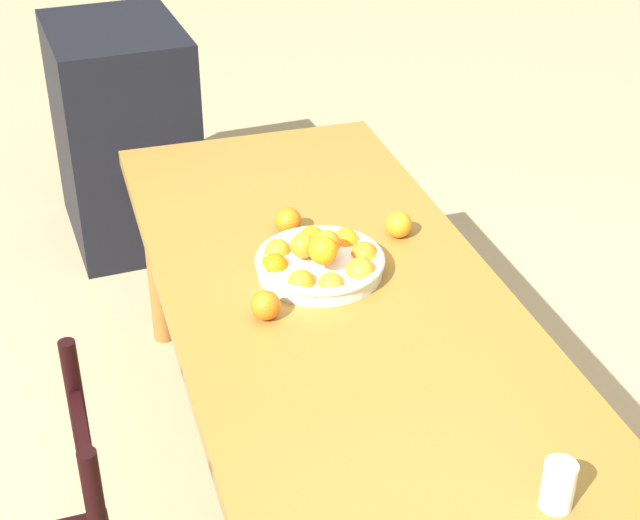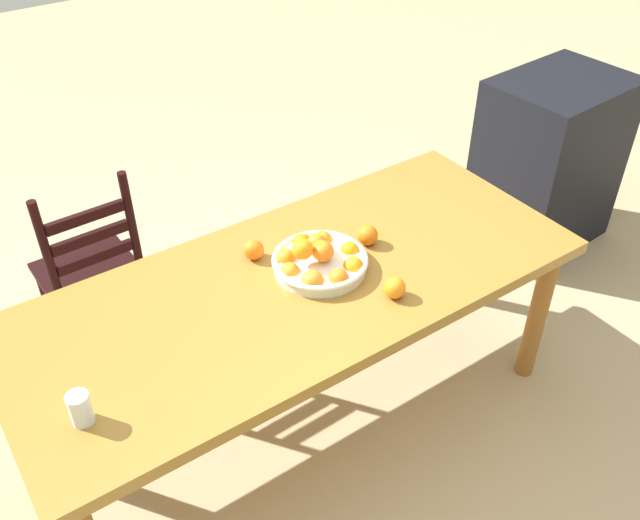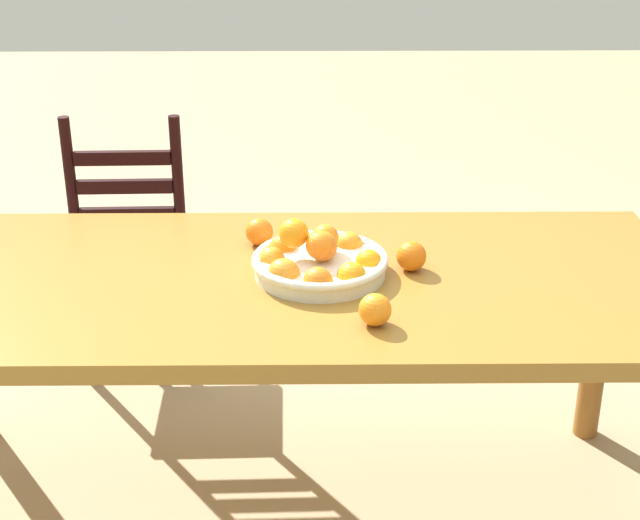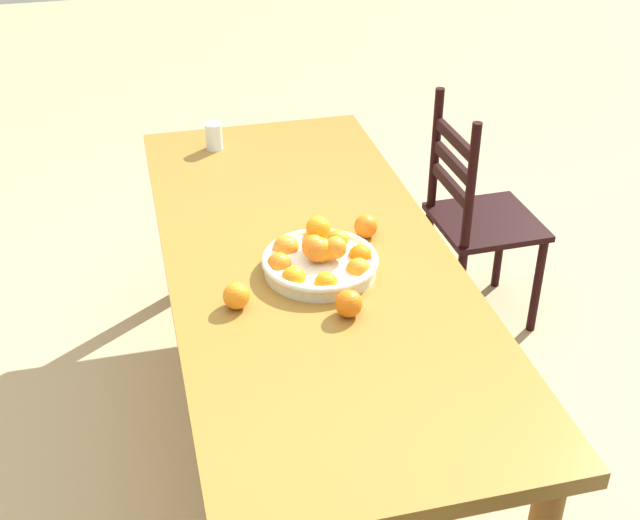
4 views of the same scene
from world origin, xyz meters
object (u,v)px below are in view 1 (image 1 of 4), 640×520
cabinet (124,134)px  orange_loose_2 (288,221)px  fruit_bowl (321,260)px  orange_loose_0 (399,224)px  dining_table (336,317)px  orange_loose_1 (266,305)px  drinking_glass (558,485)px

cabinet → orange_loose_2: (-1.47, -0.32, 0.31)m
fruit_bowl → orange_loose_0: (0.13, -0.27, -0.00)m
orange_loose_2 → cabinet: bearing=12.1°
cabinet → orange_loose_0: 1.72m
dining_table → fruit_bowl: fruit_bowl is taller
orange_loose_1 → orange_loose_2: (0.40, -0.17, 0.00)m
cabinet → orange_loose_1: cabinet is taller
dining_table → orange_loose_1: orange_loose_1 is taller
orange_loose_2 → drinking_glass: drinking_glass is taller
dining_table → orange_loose_2: 0.36m
orange_loose_2 → drinking_glass: 1.20m
orange_loose_1 → orange_loose_2: 0.43m
orange_loose_1 → orange_loose_2: orange_loose_2 is taller
dining_table → orange_loose_2: bearing=6.1°
cabinet → drinking_glass: (-2.65, -0.53, 0.33)m
cabinet → fruit_bowl: 1.77m
orange_loose_0 → drinking_glass: 1.07m
drinking_glass → cabinet: bearing=11.3°
orange_loose_0 → orange_loose_2: (0.11, 0.30, 0.00)m
dining_table → cabinet: cabinet is taller
fruit_bowl → drinking_glass: bearing=-168.7°
cabinet → orange_loose_2: cabinet is taller
orange_loose_2 → orange_loose_0: bearing=-110.8°
dining_table → orange_loose_0: size_ratio=27.21×
dining_table → orange_loose_1: 0.24m
fruit_bowl → orange_loose_2: size_ratio=4.49×
fruit_bowl → orange_loose_2: bearing=5.9°
orange_loose_1 → orange_loose_2: bearing=-22.7°
cabinet → fruit_bowl: size_ratio=2.63×
orange_loose_0 → drinking_glass: (-1.07, 0.08, 0.01)m
cabinet → orange_loose_0: cabinet is taller
cabinet → fruit_bowl: (-1.71, -0.34, 0.31)m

